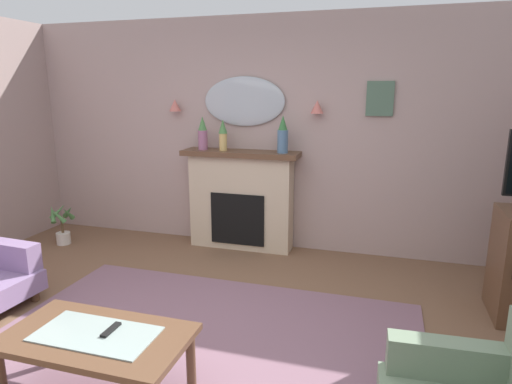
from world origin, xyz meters
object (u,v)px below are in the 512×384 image
at_px(wall_mirror, 244,101).
at_px(coffee_table, 97,343).
at_px(tv_remote, 111,330).
at_px(fireplace, 241,201).
at_px(wall_sconce_right, 317,107).
at_px(framed_picture, 380,99).
at_px(mantel_vase_centre, 223,134).
at_px(wall_sconce_left, 175,105).
at_px(mantel_vase_right, 283,136).
at_px(mantel_vase_left, 203,134).
at_px(potted_plant_small_fern, 62,225).

bearing_deg(wall_mirror, coffee_table, -89.51).
height_order(coffee_table, tv_remote, tv_remote).
height_order(fireplace, tv_remote, fireplace).
distance_m(wall_mirror, tv_remote, 3.13).
xyz_separation_m(fireplace, wall_sconce_right, (0.85, 0.09, 1.09)).
xyz_separation_m(fireplace, tv_remote, (0.09, -2.72, -0.12)).
bearing_deg(framed_picture, tv_remote, -116.07).
bearing_deg(mantel_vase_centre, wall_sconce_left, 169.54).
bearing_deg(mantel_vase_right, wall_mirror, 161.22).
xyz_separation_m(fireplace, mantel_vase_centre, (-0.20, -0.03, 0.78)).
bearing_deg(framed_picture, wall_sconce_left, -178.54).
relative_size(wall_mirror, framed_picture, 2.67).
bearing_deg(framed_picture, wall_mirror, -179.62).
distance_m(mantel_vase_centre, wall_sconce_right, 1.10).
height_order(mantel_vase_centre, wall_sconce_right, wall_sconce_right).
xyz_separation_m(framed_picture, tv_remote, (-1.41, -2.87, -1.30)).
relative_size(mantel_vase_left, mantel_vase_right, 0.93).
xyz_separation_m(mantel_vase_centre, tv_remote, (0.29, -2.69, -0.89)).
distance_m(mantel_vase_left, wall_mirror, 0.60).
distance_m(mantel_vase_centre, mantel_vase_right, 0.70).
distance_m(wall_sconce_left, coffee_table, 3.25).
relative_size(fireplace, tv_remote, 8.50).
relative_size(mantel_vase_centre, framed_picture, 0.99).
height_order(mantel_vase_left, potted_plant_small_fern, mantel_vase_left).
distance_m(wall_mirror, coffee_table, 3.20).
relative_size(mantel_vase_centre, potted_plant_small_fern, 0.71).
distance_m(fireplace, mantel_vase_right, 0.93).
relative_size(mantel_vase_left, tv_remote, 2.40).
distance_m(mantel_vase_centre, framed_picture, 1.76).
xyz_separation_m(mantel_vase_left, tv_remote, (0.54, -2.69, -0.89)).
bearing_deg(mantel_vase_left, wall_sconce_right, 5.27).
height_order(mantel_vase_centre, framed_picture, framed_picture).
xyz_separation_m(mantel_vase_left, potted_plant_small_fern, (-1.66, -0.50, -1.10)).
height_order(wall_sconce_right, framed_picture, framed_picture).
distance_m(wall_sconce_right, framed_picture, 0.66).
height_order(wall_mirror, wall_sconce_left, wall_mirror).
bearing_deg(wall_sconce_left, framed_picture, 1.46).
bearing_deg(wall_sconce_left, wall_mirror, 3.37).
height_order(mantel_vase_right, coffee_table, mantel_vase_right).
relative_size(mantel_vase_right, wall_mirror, 0.43).
bearing_deg(wall_sconce_left, coffee_table, -72.99).
distance_m(fireplace, framed_picture, 1.91).
xyz_separation_m(wall_sconce_right, coffee_table, (-0.83, -2.86, -1.28)).
distance_m(mantel_vase_left, tv_remote, 2.89).
height_order(mantel_vase_left, wall_sconce_left, wall_sconce_left).
xyz_separation_m(mantel_vase_right, wall_sconce_left, (-1.35, 0.12, 0.31)).
bearing_deg(wall_mirror, framed_picture, 0.38).
height_order(fireplace, mantel_vase_left, mantel_vase_left).
bearing_deg(mantel_vase_right, tv_remote, -98.56).
height_order(mantel_vase_left, framed_picture, framed_picture).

